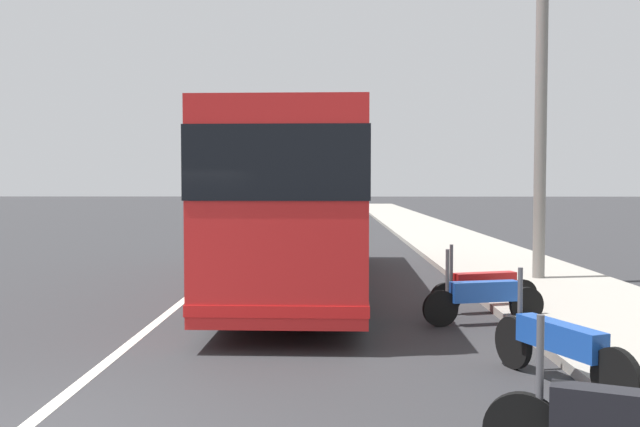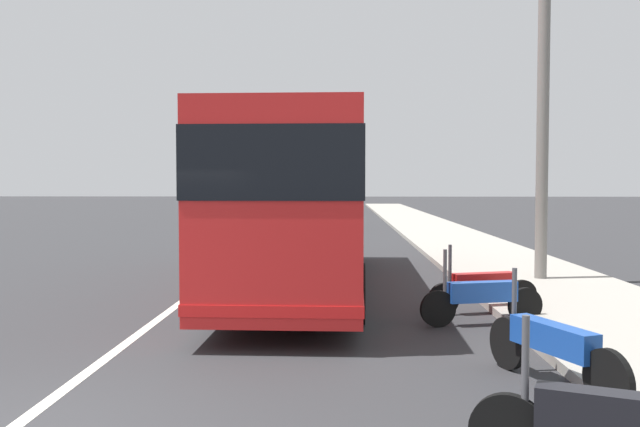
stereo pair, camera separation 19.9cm
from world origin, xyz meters
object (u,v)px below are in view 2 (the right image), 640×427
Objects in this scene: motorcycle_by_tree at (552,346)px; car_far_distant at (252,210)px; car_oncoming at (322,214)px; motorcycle_angled at (482,297)px; motorcycle_far_end at (483,288)px; utility_pole at (543,101)px; car_ahead_same_lane at (325,203)px; coach_bus at (305,197)px; car_side_street at (330,202)px.

car_far_distant is (31.89, 7.59, 0.22)m from motorcycle_by_tree.
car_oncoming is (27.05, 3.32, 0.22)m from motorcycle_by_tree.
motorcycle_angled is at bearing 12.93° from car_far_distant.
motorcycle_far_end is 28.63m from car_far_distant.
motorcycle_far_end is at bearing -23.73° from motorcycle_by_tree.
utility_pole reaches higher than car_oncoming.
car_ahead_same_lane is at bearing 8.77° from utility_pole.
car_ahead_same_lane reaches higher than motorcycle_far_end.
car_oncoming reaches higher than motorcycle_by_tree.
car_oncoming is at bearing 1.86° from coach_bus.
utility_pole is at bearing -176.71° from car_side_street.
coach_bus is 5.79m from utility_pole.
motorcycle_far_end is 46.01m from car_side_street.
motorcycle_angled is 0.45× the size of car_side_street.
motorcycle_angled is (3.34, 0.08, -0.02)m from motorcycle_by_tree.
motorcycle_angled is 29.52m from car_far_distant.
utility_pole is (0.68, -5.33, 2.15)m from coach_bus.
motorcycle_by_tree is (-7.14, -3.15, -1.53)m from coach_bus.
car_oncoming is at bearing -14.76° from motorcycle_by_tree.
car_far_distant is 0.95× the size of car_side_street.
motorcycle_far_end is 22.99m from car_oncoming.
car_far_distant reaches higher than motorcycle_far_end.
car_ahead_same_lane reaches higher than car_oncoming.
car_side_street is (50.21, 3.21, 0.23)m from motorcycle_by_tree.
motorcycle_by_tree is 0.54× the size of car_oncoming.
coach_bus reaches higher than motorcycle_by_tree.
car_side_street is at bearing -18.10° from motorcycle_by_tree.
motorcycle_by_tree is 50.31m from car_side_street.
car_side_street reaches higher than motorcycle_by_tree.
motorcycle_by_tree is 0.47× the size of car_side_street.
motorcycle_by_tree is at bearing 78.03° from motorcycle_angled.
car_side_street is (45.88, 3.36, 0.25)m from motorcycle_far_end.
coach_bus reaches higher than car_ahead_same_lane.
car_oncoming reaches higher than motorcycle_far_end.
car_far_distant is at bearing 37.89° from car_oncoming.
car_far_distant is (24.75, 4.44, -1.31)m from coach_bus.
motorcycle_far_end is 41.20m from car_ahead_same_lane.
coach_bus reaches higher than motorcycle_angled.
car_ahead_same_lane is (18.31, 0.28, 0.04)m from car_oncoming.
motorcycle_angled is 46.98m from car_side_street.
motorcycle_far_end is at bearing 13.88° from car_far_distant.
coach_bus is at bearing 97.24° from utility_pole.
car_far_distant is 26.22m from utility_pole.
motorcycle_by_tree reaches higher than motorcycle_angled.
coach_bus is 4.60m from motorcycle_far_end.
utility_pole is (-24.08, -9.78, 3.46)m from car_far_distant.
motorcycle_by_tree is 0.53× the size of car_ahead_same_lane.
utility_pole is at bearing -37.39° from motorcycle_by_tree.
car_ahead_same_lane is (41.03, 3.75, 0.28)m from motorcycle_far_end.
motorcycle_angled is 0.51× the size of car_oncoming.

